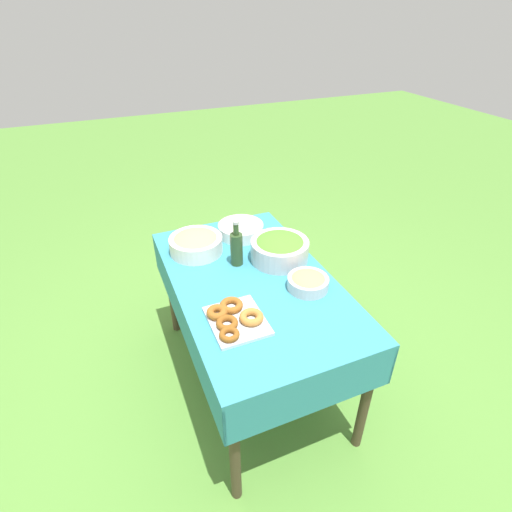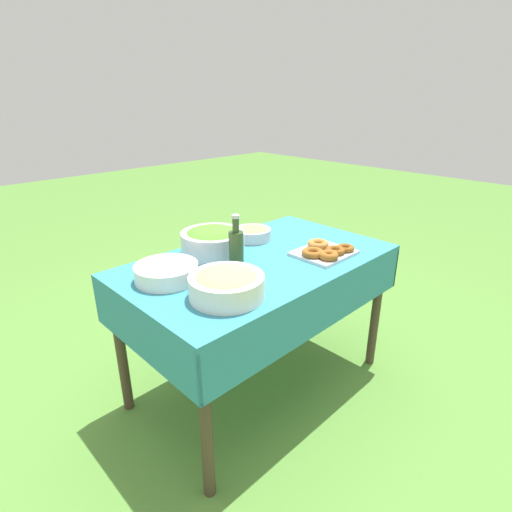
{
  "view_description": "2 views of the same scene",
  "coord_description": "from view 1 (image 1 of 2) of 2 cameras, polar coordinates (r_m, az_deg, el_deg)",
  "views": [
    {
      "loc": [
        -1.56,
        0.64,
        2.01
      ],
      "look_at": [
        0.05,
        -0.04,
        0.87
      ],
      "focal_mm": 28.0,
      "sensor_mm": 36.0,
      "label": 1
    },
    {
      "loc": [
        1.29,
        1.3,
        1.52
      ],
      "look_at": [
        0.02,
        0.0,
        0.78
      ],
      "focal_mm": 28.0,
      "sensor_mm": 36.0,
      "label": 2
    }
  ],
  "objects": [
    {
      "name": "pasta_bowl",
      "position": [
        2.31,
        -8.58,
        1.86
      ],
      "size": [
        0.3,
        0.3,
        0.11
      ],
      "color": "white",
      "rests_on": "picnic_table"
    },
    {
      "name": "salad_bowl",
      "position": [
        2.22,
        3.4,
        1.12
      ],
      "size": [
        0.32,
        0.32,
        0.14
      ],
      "color": "silver",
      "rests_on": "picnic_table"
    },
    {
      "name": "ground_plane",
      "position": [
        2.62,
        -0.41,
        -16.9
      ],
      "size": [
        14.0,
        14.0,
        0.0
      ],
      "primitive_type": "plane",
      "color": "#568C38"
    },
    {
      "name": "plate_stack",
      "position": [
        2.47,
        -2.19,
        3.78
      ],
      "size": [
        0.28,
        0.28,
        0.07
      ],
      "color": "white",
      "rests_on": "picnic_table"
    },
    {
      "name": "donut_platter",
      "position": [
        1.83,
        -3.11,
        -8.87
      ],
      "size": [
        0.31,
        0.27,
        0.05
      ],
      "color": "silver",
      "rests_on": "picnic_table"
    },
    {
      "name": "olive_oil_bottle",
      "position": [
        2.16,
        -2.8,
        1.22
      ],
      "size": [
        0.07,
        0.07,
        0.27
      ],
      "color": "#2D4723",
      "rests_on": "picnic_table"
    },
    {
      "name": "picnic_table",
      "position": [
        2.16,
        -0.48,
        -5.61
      ],
      "size": [
        1.36,
        0.8,
        0.76
      ],
      "color": "teal",
      "rests_on": "ground_plane"
    },
    {
      "name": "bread_bowl",
      "position": [
        2.03,
        7.44,
        -3.65
      ],
      "size": [
        0.21,
        0.21,
        0.08
      ],
      "color": "silver",
      "rests_on": "picnic_table"
    }
  ]
}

